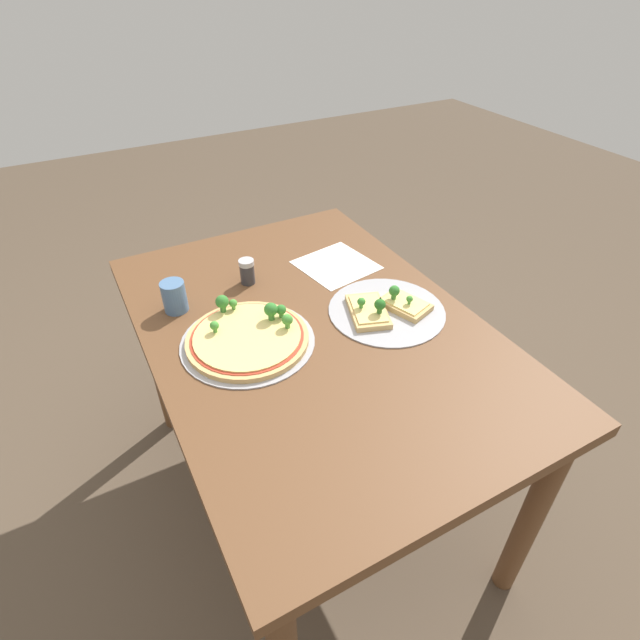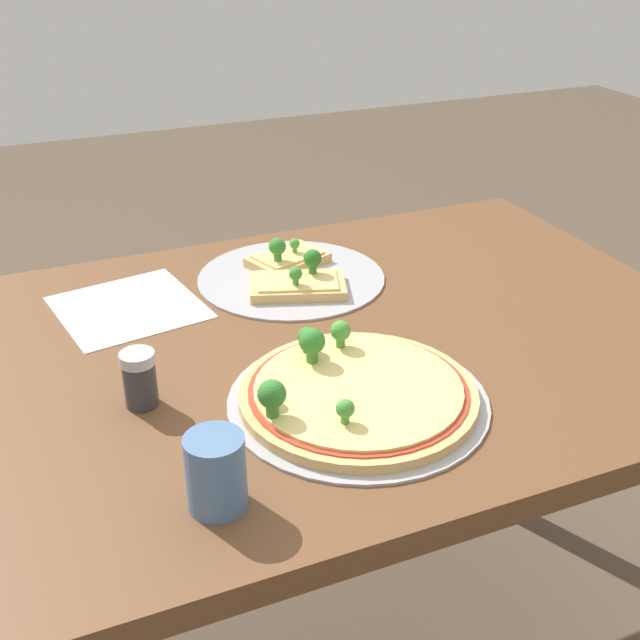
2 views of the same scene
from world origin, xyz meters
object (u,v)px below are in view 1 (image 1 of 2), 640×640
pizza_tray_whole (248,337)px  dining_table (313,354)px  condiment_shaker (247,271)px  pizza_tray_slice (385,308)px  drinking_cup (174,297)px

pizza_tray_whole → dining_table: bearing=-98.1°
dining_table → condiment_shaker: condiment_shaker is taller
dining_table → pizza_tray_slice: 0.23m
pizza_tray_whole → condiment_shaker: condiment_shaker is taller
condiment_shaker → pizza_tray_whole: bearing=158.3°
pizza_tray_whole → condiment_shaker: bearing=-21.7°
pizza_tray_slice → condiment_shaker: size_ratio=4.18×
pizza_tray_whole → drinking_cup: size_ratio=3.87×
pizza_tray_whole → condiment_shaker: 0.27m
dining_table → pizza_tray_slice: pizza_tray_slice is taller
drinking_cup → pizza_tray_whole: bearing=-150.8°
condiment_shaker → pizza_tray_slice: bearing=-138.8°
pizza_tray_slice → drinking_cup: bearing=60.7°
condiment_shaker → drinking_cup: bearing=98.9°
dining_table → condiment_shaker: bearing=14.5°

